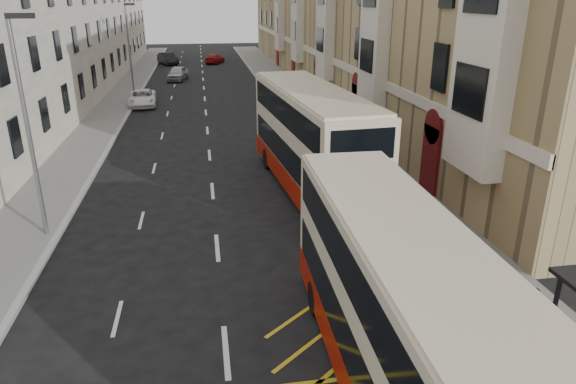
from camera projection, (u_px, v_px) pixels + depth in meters
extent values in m
cube|color=#62625D|center=(314.00, 119.00, 38.50)|extent=(4.00, 120.00, 0.15)
cube|color=#62625D|center=(99.00, 127.00, 36.11)|extent=(3.00, 120.00, 0.15)
cube|color=gray|center=(288.00, 120.00, 38.19)|extent=(0.25, 120.00, 0.15)
cube|color=gray|center=(121.00, 126.00, 36.34)|extent=(0.25, 120.00, 0.15)
cube|color=tan|center=(351.00, 9.00, 51.23)|extent=(10.00, 79.00, 15.00)
cube|color=beige|center=(301.00, 46.00, 51.70)|extent=(0.18, 79.00, 0.50)
cube|color=beige|center=(488.00, 32.00, 17.68)|extent=(0.80, 3.20, 10.00)
cube|color=beige|center=(376.00, 19.00, 28.74)|extent=(0.80, 3.20, 10.00)
cube|color=beige|center=(326.00, 13.00, 39.80)|extent=(0.80, 3.20, 10.00)
cube|color=beige|center=(298.00, 9.00, 50.86)|extent=(0.80, 3.20, 10.00)
cube|color=beige|center=(280.00, 7.00, 61.92)|extent=(0.80, 3.20, 10.00)
cube|color=#550B0E|center=(431.00, 159.00, 23.48)|extent=(0.20, 1.60, 3.00)
cube|color=#550B0E|center=(356.00, 107.00, 34.54)|extent=(0.20, 1.60, 3.00)
cube|color=#550B0E|center=(317.00, 80.00, 45.60)|extent=(0.20, 1.60, 3.00)
cube|color=#550B0E|center=(293.00, 64.00, 56.66)|extent=(0.20, 1.60, 3.00)
cube|color=#550B0E|center=(277.00, 53.00, 67.72)|extent=(0.20, 1.60, 3.00)
cube|color=white|center=(52.00, 22.00, 47.18)|extent=(9.00, 79.00, 13.00)
cube|color=black|center=(551.00, 323.00, 12.05)|extent=(0.08, 0.08, 2.60)
cylinder|color=#B01D00|center=(482.00, 342.00, 12.68)|extent=(0.06, 0.06, 1.00)
cylinder|color=#B01D00|center=(427.00, 276.00, 15.68)|extent=(0.06, 0.06, 1.00)
cylinder|color=#B01D00|center=(390.00, 231.00, 18.67)|extent=(0.06, 0.06, 1.00)
cube|color=#B01D00|center=(429.00, 262.00, 15.51)|extent=(0.05, 6.50, 0.06)
cube|color=#B01D00|center=(427.00, 274.00, 15.66)|extent=(0.05, 6.50, 0.06)
cylinder|color=slate|center=(28.00, 132.00, 18.24)|extent=(0.16, 0.16, 8.00)
cube|color=black|center=(20.00, 16.00, 16.91)|extent=(0.90, 0.18, 0.18)
cylinder|color=slate|center=(129.00, 51.00, 45.89)|extent=(0.16, 0.16, 8.00)
cube|color=black|center=(129.00, 4.00, 44.56)|extent=(0.90, 0.18, 0.18)
cube|color=beige|center=(397.00, 309.00, 11.15)|extent=(2.68, 10.83, 3.87)
cube|color=#8B1003|center=(392.00, 365.00, 11.68)|extent=(2.71, 10.86, 0.88)
cube|color=black|center=(396.00, 327.00, 11.31)|extent=(2.70, 9.97, 1.08)
cube|color=black|center=(402.00, 260.00, 10.72)|extent=(2.70, 9.97, 0.98)
cube|color=beige|center=(405.00, 226.00, 10.45)|extent=(2.57, 10.40, 0.12)
cube|color=black|center=(339.00, 225.00, 16.26)|extent=(2.08, 0.12, 1.27)
cube|color=black|center=(341.00, 165.00, 15.55)|extent=(1.72, 0.12, 0.44)
cylinder|color=black|center=(315.00, 298.00, 14.83)|extent=(0.30, 0.99, 0.98)
cylinder|color=black|center=(389.00, 292.00, 15.12)|extent=(0.30, 0.99, 0.98)
cube|color=beige|center=(311.00, 139.00, 23.48)|extent=(3.75, 12.30, 4.35)
cube|color=#8B1003|center=(311.00, 173.00, 24.07)|extent=(3.78, 12.34, 0.99)
cube|color=black|center=(311.00, 150.00, 23.66)|extent=(3.71, 11.34, 1.21)
cube|color=black|center=(312.00, 109.00, 23.00)|extent=(3.71, 11.34, 1.10)
cube|color=beige|center=(312.00, 90.00, 22.69)|extent=(3.60, 11.81, 0.13)
cube|color=black|center=(281.00, 120.00, 29.11)|extent=(2.34, 0.28, 1.43)
cube|color=black|center=(280.00, 80.00, 28.31)|extent=(1.93, 0.25, 0.50)
cube|color=black|center=(360.00, 194.00, 18.18)|extent=(2.34, 0.28, 1.32)
cylinder|color=black|center=(268.00, 158.00, 27.42)|extent=(0.40, 1.12, 1.10)
cylinder|color=black|center=(312.00, 155.00, 27.99)|extent=(0.40, 1.12, 1.10)
cylinder|color=black|center=(308.00, 214.00, 20.39)|extent=(0.40, 1.12, 1.10)
cylinder|color=black|center=(367.00, 208.00, 20.97)|extent=(0.40, 1.12, 1.10)
imported|color=black|center=(531.00, 317.00, 13.08)|extent=(1.04, 0.55, 1.68)
imported|color=white|center=(142.00, 98.00, 43.15)|extent=(2.49, 4.95, 1.34)
imported|color=#A7AAB0|center=(178.00, 73.00, 56.52)|extent=(2.51, 4.68, 1.51)
imported|color=black|center=(168.00, 59.00, 69.89)|extent=(3.18, 5.03, 1.57)
imported|color=#A51215|center=(215.00, 59.00, 71.13)|extent=(3.19, 4.72, 1.27)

